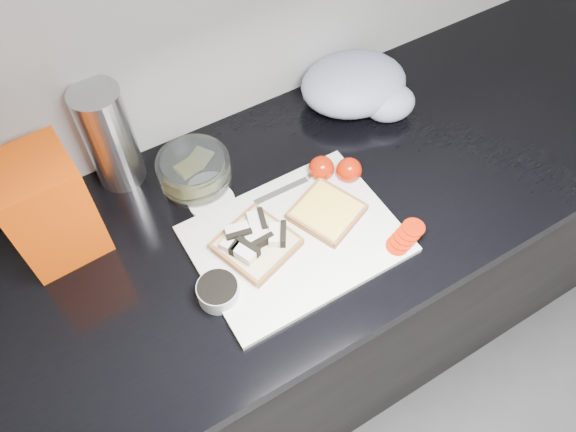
# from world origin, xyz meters

# --- Properties ---
(base_cabinet) EXTENTS (3.50, 0.60, 0.86)m
(base_cabinet) POSITION_xyz_m (0.00, 1.20, 0.43)
(base_cabinet) COLOR black
(base_cabinet) RESTS_ON ground
(countertop) EXTENTS (3.50, 0.64, 0.04)m
(countertop) POSITION_xyz_m (0.00, 1.20, 0.88)
(countertop) COLOR black
(countertop) RESTS_ON base_cabinet
(cutting_board) EXTENTS (0.40, 0.30, 0.01)m
(cutting_board) POSITION_xyz_m (0.01, 1.12, 0.91)
(cutting_board) COLOR silver
(cutting_board) RESTS_ON countertop
(bread_left) EXTENTS (0.17, 0.17, 0.04)m
(bread_left) POSITION_xyz_m (-0.07, 1.14, 0.93)
(bread_left) COLOR beige
(bread_left) RESTS_ON cutting_board
(bread_right) EXTENTS (0.17, 0.17, 0.02)m
(bread_right) POSITION_xyz_m (0.09, 1.13, 0.92)
(bread_right) COLOR beige
(bread_right) RESTS_ON cutting_board
(tomato_slices) EXTENTS (0.10, 0.07, 0.02)m
(tomato_slices) POSITION_xyz_m (0.19, 1.00, 0.92)
(tomato_slices) COLOR #AB1B03
(tomato_slices) RESTS_ON cutting_board
(knife) EXTENTS (0.19, 0.02, 0.01)m
(knife) POSITION_xyz_m (0.10, 1.23, 0.91)
(knife) COLOR #B2B2B6
(knife) RESTS_ON cutting_board
(seed_tub) EXTENTS (0.08, 0.08, 0.04)m
(seed_tub) POSITION_xyz_m (-0.18, 1.09, 0.92)
(seed_tub) COLOR #A2A7A7
(seed_tub) RESTS_ON countertop
(tub_lid) EXTENTS (0.13, 0.13, 0.01)m
(tub_lid) POSITION_xyz_m (-0.09, 1.29, 0.90)
(tub_lid) COLOR silver
(tub_lid) RESTS_ON countertop
(glass_bowl) EXTENTS (0.16, 0.16, 0.06)m
(glass_bowl) POSITION_xyz_m (-0.10, 1.36, 0.93)
(glass_bowl) COLOR silver
(glass_bowl) RESTS_ON countertop
(bread_bag) EXTENTS (0.16, 0.15, 0.23)m
(bread_bag) POSITION_xyz_m (-0.39, 1.35, 1.02)
(bread_bag) COLOR #F45004
(bread_bag) RESTS_ON countertop
(steel_canister) EXTENTS (0.10, 0.10, 0.24)m
(steel_canister) POSITION_xyz_m (-0.23, 1.46, 1.02)
(steel_canister) COLOR #B3B3B8
(steel_canister) RESTS_ON countertop
(grocery_bag) EXTENTS (0.29, 0.27, 0.11)m
(grocery_bag) POSITION_xyz_m (0.34, 1.38, 0.95)
(grocery_bag) COLOR #B3BCDC
(grocery_bag) RESTS_ON countertop
(whole_tomatoes) EXTENTS (0.10, 0.09, 0.06)m
(whole_tomatoes) POSITION_xyz_m (0.16, 1.21, 0.93)
(whole_tomatoes) COLOR #AB1B03
(whole_tomatoes) RESTS_ON countertop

